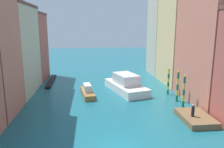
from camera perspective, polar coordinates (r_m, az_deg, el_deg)
The scene contains 14 objects.
ground_plane at distance 43.47m, azimuth -2.41°, elevation -2.41°, with size 154.00×154.00×0.00m, color #196070.
building_left_2 at distance 39.69m, azimuth -25.47°, elevation 5.73°, with size 8.11×11.77×14.52m.
building_left_3 at distance 49.41m, azimuth -21.54°, elevation 6.62°, with size 8.11×8.53×13.75m.
building_right_1 at distance 35.07m, azimuth 25.61°, elevation 6.31°, with size 8.11×11.80×16.06m.
building_right_2 at distance 44.92m, azimuth 18.46°, elevation 11.72°, with size 8.11×10.18×22.09m.
building_right_3 at distance 53.47m, azimuth 14.29°, elevation 10.13°, with size 8.11×8.09×18.77m.
waterfront_dock at distance 28.25m, azimuth 20.75°, elevation -10.55°, with size 3.31×5.19×0.69m.
person_on_dock at distance 27.41m, azimuth 20.17°, elevation -8.90°, with size 0.36×0.36×1.48m.
mooring_pole_0 at distance 31.72m, azimuth 18.06°, elevation -4.13°, with size 0.35×0.35×4.53m.
mooring_pole_1 at distance 33.87m, azimuth 16.58°, elevation -2.91°, with size 0.37×0.37×4.65m.
mooring_pole_2 at distance 37.08m, azimuth 14.34°, elevation -1.73°, with size 0.36×0.36×4.39m.
vaporetto_white at distance 37.96m, azimuth 3.59°, elevation -2.76°, with size 6.67×10.72×3.02m.
gondola_black at distance 46.14m, azimuth -15.43°, elevation -1.76°, with size 1.35×10.59×0.35m.
motorboat_0 at distance 35.79m, azimuth -6.37°, elevation -4.55°, with size 2.53×6.34×1.88m.
Camera 1 is at (-2.46, -17.53, 10.81)m, focal length 35.41 mm.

